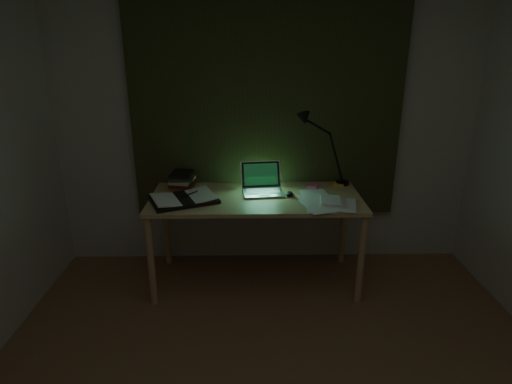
% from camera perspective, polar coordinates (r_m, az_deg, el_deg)
% --- Properties ---
extents(wall_back, '(3.50, 0.00, 2.50)m').
position_cam_1_polar(wall_back, '(3.59, 1.35, 9.50)').
color(wall_back, beige).
rests_on(wall_back, ground).
extents(curtain, '(2.20, 0.06, 2.00)m').
position_cam_1_polar(curtain, '(3.52, 1.40, 12.60)').
color(curtain, '#282D16').
rests_on(curtain, wall_back).
extents(desk, '(1.62, 0.71, 0.74)m').
position_cam_1_polar(desk, '(3.44, -0.03, -6.39)').
color(desk, tan).
rests_on(desk, floor).
extents(laptop, '(0.36, 0.39, 0.23)m').
position_cam_1_polar(laptop, '(3.32, 1.00, 1.61)').
color(laptop, silver).
rests_on(laptop, desk).
extents(open_textbook, '(0.56, 0.49, 0.04)m').
position_cam_1_polar(open_textbook, '(3.24, -9.62, -0.87)').
color(open_textbook, white).
rests_on(open_textbook, desk).
extents(book_stack, '(0.20, 0.23, 0.14)m').
position_cam_1_polar(book_stack, '(3.51, -9.81, 1.61)').
color(book_stack, white).
rests_on(book_stack, desk).
extents(loose_papers, '(0.37, 0.39, 0.02)m').
position_cam_1_polar(loose_papers, '(3.24, 9.01, -1.05)').
color(loose_papers, white).
rests_on(loose_papers, desk).
extents(mouse, '(0.06, 0.09, 0.03)m').
position_cam_1_polar(mouse, '(3.31, 4.48, -0.24)').
color(mouse, black).
rests_on(mouse, desk).
extents(sticky_yellow, '(0.09, 0.09, 0.02)m').
position_cam_1_polar(sticky_yellow, '(3.62, 10.82, 1.06)').
color(sticky_yellow, gold).
rests_on(sticky_yellow, desk).
extents(sticky_pink, '(0.11, 0.11, 0.02)m').
position_cam_1_polar(sticky_pink, '(3.54, 7.59, 0.79)').
color(sticky_pink, pink).
rests_on(sticky_pink, desk).
extents(desk_lamp, '(0.44, 0.36, 0.60)m').
position_cam_1_polar(desk_lamp, '(3.57, 11.76, 5.61)').
color(desk_lamp, black).
rests_on(desk_lamp, desk).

